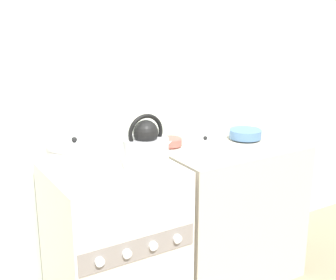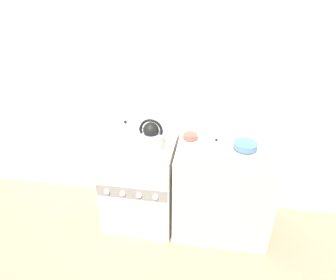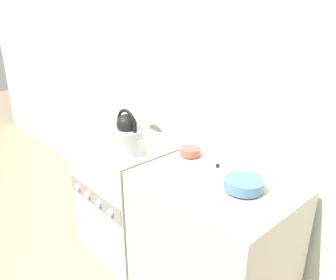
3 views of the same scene
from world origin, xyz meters
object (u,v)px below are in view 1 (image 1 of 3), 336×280
Objects in this scene: enamel_bowl at (245,134)px; loose_pot_lid at (205,141)px; small_ceramic_bowl at (171,142)px; cooking_pot at (75,154)px; stove at (114,243)px; kettle at (146,148)px.

enamel_bowl is 0.79× the size of loose_pot_lid.
small_ceramic_bowl is 0.52× the size of loose_pot_lid.
stove is at bearing -41.31° from cooking_pot.
stove is 0.98m from enamel_bowl.
enamel_bowl is at bearing 10.54° from kettle.
kettle is 0.75m from enamel_bowl.
stove is 0.51m from cooking_pot.
stove is 3.42× the size of loose_pot_lid.
loose_pot_lid is at bearing 0.15° from cooking_pot.
kettle reaches higher than stove.
small_ceramic_bowl is 0.22m from loose_pot_lid.
stove is 0.63m from small_ceramic_bowl.
kettle is 0.56m from loose_pot_lid.
stove is 4.34× the size of enamel_bowl.
cooking_pot reaches higher than enamel_bowl.
cooking_pot reaches higher than stove.
stove is 3.03× the size of kettle.
cooking_pot is 1.50× the size of enamel_bowl.
kettle reaches higher than loose_pot_lid.
cooking_pot is at bearing 138.69° from stove.
stove is at bearing -177.48° from enamel_bowl.
stove is at bearing -161.40° from small_ceramic_bowl.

